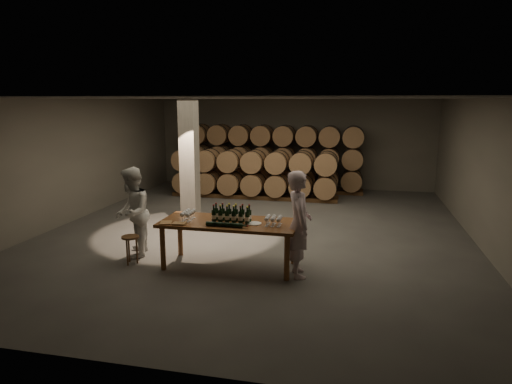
% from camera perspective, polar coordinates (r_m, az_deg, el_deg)
% --- Properties ---
extents(room, '(12.00, 12.00, 12.00)m').
position_cam_1_polar(room, '(11.61, -8.31, 3.59)').
color(room, '#4D4A48').
rests_on(room, ground).
extents(tasting_table, '(2.60, 1.10, 0.90)m').
position_cam_1_polar(tasting_table, '(8.70, -3.37, -4.35)').
color(tasting_table, brown).
rests_on(tasting_table, ground).
extents(barrel_stack_back, '(6.26, 0.95, 2.31)m').
position_cam_1_polar(barrel_stack_back, '(16.13, 2.21, 4.42)').
color(barrel_stack_back, brown).
rests_on(barrel_stack_back, ground).
extents(barrel_stack_front, '(5.48, 0.95, 1.57)m').
position_cam_1_polar(barrel_stack_front, '(14.90, -0.26, 2.41)').
color(barrel_stack_front, brown).
rests_on(barrel_stack_front, ground).
extents(bottle_cluster, '(0.74, 0.24, 0.34)m').
position_cam_1_polar(bottle_cluster, '(8.59, -3.08, -2.99)').
color(bottle_cluster, black).
rests_on(bottle_cluster, tasting_table).
extents(lying_bottles, '(0.78, 0.09, 0.09)m').
position_cam_1_polar(lying_bottles, '(8.30, -3.91, -4.09)').
color(lying_bottles, black).
rests_on(lying_bottles, tasting_table).
extents(glass_cluster_left, '(0.20, 0.42, 0.18)m').
position_cam_1_polar(glass_cluster_left, '(8.85, -8.50, -2.62)').
color(glass_cluster_left, silver).
rests_on(glass_cluster_left, tasting_table).
extents(glass_cluster_right, '(0.31, 0.31, 0.17)m').
position_cam_1_polar(glass_cluster_right, '(8.38, 2.20, -3.33)').
color(glass_cluster_right, silver).
rests_on(glass_cluster_right, tasting_table).
extents(plate, '(0.27, 0.27, 0.02)m').
position_cam_1_polar(plate, '(8.49, -0.23, -3.95)').
color(plate, white).
rests_on(plate, tasting_table).
extents(notebook_near, '(0.25, 0.20, 0.03)m').
position_cam_1_polar(notebook_near, '(8.57, -9.57, -3.91)').
color(notebook_near, olive).
rests_on(notebook_near, tasting_table).
extents(notebook_corner, '(0.27, 0.31, 0.02)m').
position_cam_1_polar(notebook_corner, '(8.69, -11.21, -3.79)').
color(notebook_corner, olive).
rests_on(notebook_corner, tasting_table).
extents(pen, '(0.13, 0.03, 0.01)m').
position_cam_1_polar(pen, '(8.52, -9.16, -4.06)').
color(pen, black).
rests_on(pen, tasting_table).
extents(stool, '(0.34, 0.34, 0.56)m').
position_cam_1_polar(stool, '(9.27, -15.42, -5.94)').
color(stool, brown).
rests_on(stool, ground).
extents(person_man, '(0.64, 0.81, 1.94)m').
position_cam_1_polar(person_man, '(8.25, 5.37, -4.01)').
color(person_man, silver).
rests_on(person_man, ground).
extents(person_woman, '(0.95, 1.08, 1.85)m').
position_cam_1_polar(person_woman, '(9.57, -15.22, -2.50)').
color(person_woman, white).
rests_on(person_woman, ground).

